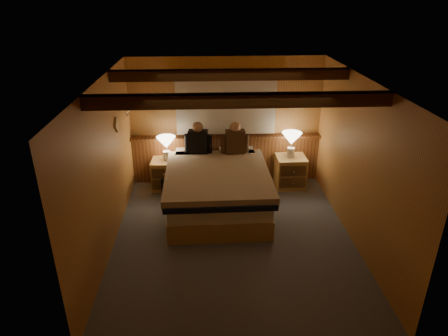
{
  "coord_description": "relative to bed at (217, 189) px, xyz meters",
  "views": [
    {
      "loc": [
        -0.4,
        -5.14,
        3.51
      ],
      "look_at": [
        -0.12,
        0.4,
        0.99
      ],
      "focal_mm": 32.0,
      "sensor_mm": 36.0,
      "label": 1
    }
  ],
  "objects": [
    {
      "name": "duffel_bag",
      "position": [
        -0.74,
        0.68,
        -0.22
      ],
      "size": [
        0.54,
        0.34,
        0.38
      ],
      "rotation": [
        0.0,
        0.0,
        -0.04
      ],
      "color": "black",
      "rests_on": "floor"
    },
    {
      "name": "person_left",
      "position": [
        -0.32,
        0.78,
        0.59
      ],
      "size": [
        0.5,
        0.24,
        0.61
      ],
      "rotation": [
        0.0,
        0.0,
        -0.13
      ],
      "color": "black",
      "rests_on": "bed"
    },
    {
      "name": "framed_print",
      "position": [
        1.56,
        1.19,
        1.16
      ],
      "size": [
        0.3,
        0.04,
        0.25
      ],
      "color": "tan",
      "rests_on": "wall_back"
    },
    {
      "name": "ceiling_beams",
      "position": [
        0.21,
        -0.74,
        1.92
      ],
      "size": [
        3.6,
        1.65,
        0.16
      ],
      "color": "#482C12",
      "rests_on": "ceiling"
    },
    {
      "name": "lamp_right",
      "position": [
        1.4,
        0.8,
        0.56
      ],
      "size": [
        0.37,
        0.37,
        0.48
      ],
      "color": "white",
      "rests_on": "nightstand_right"
    },
    {
      "name": "nightstand_left",
      "position": [
        -0.94,
        0.85,
        -0.1
      ],
      "size": [
        0.54,
        0.49,
        0.57
      ],
      "rotation": [
        0.0,
        0.0,
        -0.04
      ],
      "color": "tan",
      "rests_on": "floor"
    },
    {
      "name": "nightstand_right",
      "position": [
        1.42,
        0.8,
        -0.09
      ],
      "size": [
        0.56,
        0.5,
        0.6
      ],
      "rotation": [
        0.0,
        0.0,
        0.01
      ],
      "color": "tan",
      "rests_on": "floor"
    },
    {
      "name": "curtain_window",
      "position": [
        0.21,
        1.14,
        1.13
      ],
      "size": [
        2.18,
        0.09,
        1.11
      ],
      "color": "#482C12",
      "rests_on": "wall_back"
    },
    {
      "name": "wainscot",
      "position": [
        0.21,
        1.14,
        0.1
      ],
      "size": [
        3.6,
        0.23,
        0.94
      ],
      "color": "brown",
      "rests_on": "wall_back"
    },
    {
      "name": "wall_left",
      "position": [
        -1.59,
        -0.89,
        0.81
      ],
      "size": [
        0.0,
        4.2,
        4.2
      ],
      "primitive_type": "plane",
      "rotation": [
        1.57,
        0.0,
        1.57
      ],
      "color": "#CE8B4A",
      "rests_on": "floor"
    },
    {
      "name": "coat_rail",
      "position": [
        -1.51,
        0.68,
        1.28
      ],
      "size": [
        0.05,
        0.55,
        0.24
      ],
      "color": "silver",
      "rests_on": "wall_left"
    },
    {
      "name": "floor",
      "position": [
        0.21,
        -0.89,
        -0.39
      ],
      "size": [
        4.2,
        4.2,
        0.0
      ],
      "primitive_type": "plane",
      "color": "#4C515A",
      "rests_on": "ground"
    },
    {
      "name": "ceiling",
      "position": [
        0.21,
        -0.89,
        2.01
      ],
      "size": [
        4.2,
        4.2,
        0.0
      ],
      "primitive_type": "plane",
      "rotation": [
        3.14,
        0.0,
        0.0
      ],
      "color": "#D7A350",
      "rests_on": "wall_back"
    },
    {
      "name": "person_right",
      "position": [
        0.35,
        0.72,
        0.6
      ],
      "size": [
        0.51,
        0.21,
        0.62
      ],
      "rotation": [
        0.0,
        0.0,
        0.04
      ],
      "color": "#452E1B",
      "rests_on": "bed"
    },
    {
      "name": "lamp_left",
      "position": [
        -0.91,
        0.87,
        0.5
      ],
      "size": [
        0.35,
        0.35,
        0.45
      ],
      "color": "white",
      "rests_on": "nightstand_left"
    },
    {
      "name": "wall_back",
      "position": [
        0.21,
        1.21,
        0.81
      ],
      "size": [
        3.6,
        0.0,
        3.6
      ],
      "primitive_type": "plane",
      "rotation": [
        1.57,
        0.0,
        0.0
      ],
      "color": "#CE8B4A",
      "rests_on": "floor"
    },
    {
      "name": "wall_front",
      "position": [
        0.21,
        -2.99,
        0.81
      ],
      "size": [
        3.6,
        0.0,
        3.6
      ],
      "primitive_type": "plane",
      "rotation": [
        -1.57,
        0.0,
        0.0
      ],
      "color": "#CE8B4A",
      "rests_on": "floor"
    },
    {
      "name": "wall_right",
      "position": [
        2.01,
        -0.89,
        0.81
      ],
      "size": [
        0.0,
        4.2,
        4.2
      ],
      "primitive_type": "plane",
      "rotation": [
        1.57,
        0.0,
        -1.57
      ],
      "color": "#CE8B4A",
      "rests_on": "floor"
    },
    {
      "name": "bed",
      "position": [
        0.0,
        0.0,
        0.0
      ],
      "size": [
        1.73,
        2.21,
        0.75
      ],
      "rotation": [
        0.0,
        0.0,
        0.01
      ],
      "color": "tan",
      "rests_on": "floor"
    }
  ]
}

